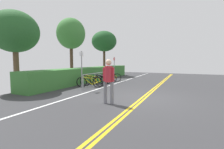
{
  "coord_description": "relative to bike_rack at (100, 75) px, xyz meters",
  "views": [
    {
      "loc": [
        -7.41,
        -1.79,
        1.71
      ],
      "look_at": [
        3.03,
        3.03,
        0.75
      ],
      "focal_mm": 26.16,
      "sensor_mm": 36.0,
      "label": 1
    }
  ],
  "objects": [
    {
      "name": "bicycle_1",
      "position": [
        -1.06,
        -0.02,
        -0.26
      ],
      "size": [
        0.63,
        1.79,
        0.79
      ],
      "color": "black",
      "rests_on": "ground_plane"
    },
    {
      "name": "bicycle_0",
      "position": [
        -1.6,
        -0.12,
        -0.3
      ],
      "size": [
        0.68,
        1.7,
        0.72
      ],
      "color": "black",
      "rests_on": "ground_plane"
    },
    {
      "name": "pedestrian",
      "position": [
        -4.79,
        -3.05,
        0.4
      ],
      "size": [
        0.32,
        0.49,
        1.78
      ],
      "color": "slate",
      "rests_on": "ground_plane"
    },
    {
      "name": "bicycle_4",
      "position": [
        0.93,
        -0.01,
        -0.32
      ],
      "size": [
        0.66,
        1.67,
        0.68
      ],
      "color": "black",
      "rests_on": "ground_plane"
    },
    {
      "name": "centre_line_yellow_inner",
      "position": [
        -3.15,
        -4.15,
        -0.63
      ],
      "size": [
        29.65,
        0.1,
        0.0
      ],
      "primitive_type": "cube",
      "color": "gold",
      "rests_on": "ground_plane"
    },
    {
      "name": "bike_lane_stripe_white",
      "position": [
        -3.15,
        -0.94,
        -0.63
      ],
      "size": [
        29.65,
        0.12,
        0.0
      ],
      "primitive_type": "cube",
      "color": "white",
      "rests_on": "ground_plane"
    },
    {
      "name": "tree_mid",
      "position": [
        1.15,
        3.52,
        3.44
      ],
      "size": [
        2.49,
        2.49,
        5.45
      ],
      "color": "#473323",
      "rests_on": "ground_plane"
    },
    {
      "name": "bicycle_2",
      "position": [
        -0.38,
        -0.08,
        -0.31
      ],
      "size": [
        0.46,
        1.66,
        0.69
      ],
      "color": "black",
      "rests_on": "ground_plane"
    },
    {
      "name": "tree_near_left",
      "position": [
        -4.13,
        3.4,
        2.77
      ],
      "size": [
        2.75,
        2.75,
        4.65
      ],
      "color": "brown",
      "rests_on": "ground_plane"
    },
    {
      "name": "tree_far_right",
      "position": [
        6.37,
        2.97,
        3.31
      ],
      "size": [
        2.87,
        2.87,
        5.14
      ],
      "color": "#473323",
      "rests_on": "ground_plane"
    },
    {
      "name": "sign_post_near",
      "position": [
        -2.67,
        -0.26,
        0.74
      ],
      "size": [
        0.36,
        0.06,
        2.29
      ],
      "color": "gray",
      "rests_on": "ground_plane"
    },
    {
      "name": "hedge_backdrop",
      "position": [
        1.5,
        1.76,
        -0.06
      ],
      "size": [
        13.35,
        1.34,
        1.16
      ],
      "primitive_type": "cube",
      "color": "#387533",
      "rests_on": "ground_plane"
    },
    {
      "name": "bike_rack",
      "position": [
        0.0,
        0.0,
        0.0
      ],
      "size": [
        4.4,
        0.05,
        0.87
      ],
      "color": "#9EA0A5",
      "rests_on": "ground_plane"
    },
    {
      "name": "ground_plane",
      "position": [
        -3.15,
        -4.07,
        -0.66
      ],
      "size": [
        32.95,
        13.43,
        0.05
      ],
      "primitive_type": "cube",
      "color": "#353538"
    },
    {
      "name": "bicycle_5",
      "position": [
        1.75,
        -0.05,
        -0.3
      ],
      "size": [
        0.53,
        1.77,
        0.72
      ],
      "color": "black",
      "rests_on": "ground_plane"
    },
    {
      "name": "bicycle_3",
      "position": [
        0.36,
        0.04,
        -0.29
      ],
      "size": [
        0.46,
        1.71,
        0.74
      ],
      "color": "black",
      "rests_on": "ground_plane"
    },
    {
      "name": "centre_line_yellow_outer",
      "position": [
        -3.15,
        -3.99,
        -0.63
      ],
      "size": [
        29.65,
        0.1,
        0.0
      ],
      "primitive_type": "cube",
      "color": "gold",
      "rests_on": "ground_plane"
    },
    {
      "name": "sign_post_far",
      "position": [
        2.93,
        0.15,
        0.62
      ],
      "size": [
        0.36,
        0.09,
        2.07
      ],
      "color": "gray",
      "rests_on": "ground_plane"
    }
  ]
}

